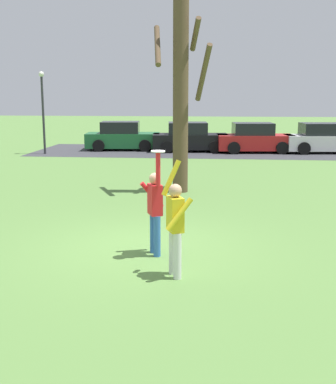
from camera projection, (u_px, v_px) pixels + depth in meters
name	position (u px, v px, depth m)	size (l,w,h in m)	color
ground_plane	(144.00, 247.00, 10.53)	(120.00, 120.00, 0.00)	#567F3D
person_catcher	(155.00, 206.00, 9.89)	(0.49, 0.59, 2.08)	#3366B7
person_defender	(175.00, 222.00, 8.70)	(0.58, 0.65, 2.04)	silver
frisbee_disc	(158.00, 151.00, 9.47)	(0.27, 0.27, 0.02)	white
parked_car_green	(122.00, 137.00, 28.45)	(4.26, 2.36, 1.59)	#1E6633
parked_car_black	(190.00, 138.00, 27.78)	(4.26, 2.36, 1.59)	black
parked_car_red	(255.00, 139.00, 27.28)	(4.26, 2.36, 1.59)	red
parked_car_white	(323.00, 139.00, 27.09)	(4.26, 2.36, 1.59)	white
parking_strip	(222.00, 152.00, 27.72)	(20.54, 6.40, 0.01)	#38383D
bare_tree_tall	(181.00, 92.00, 15.89)	(1.93, 1.89, 6.16)	brown
lamppost_by_lot	(43.00, 104.00, 26.21)	(0.28, 0.28, 4.26)	#2D2D33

